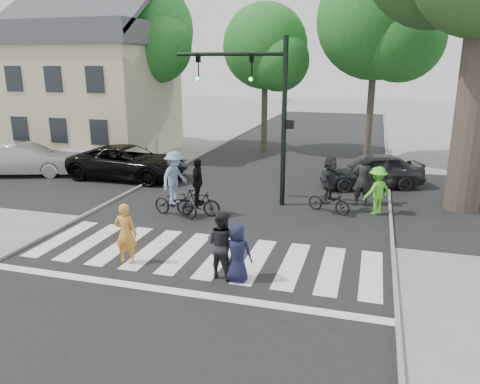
# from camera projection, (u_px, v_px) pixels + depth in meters

# --- Properties ---
(ground) EXTENTS (120.00, 120.00, 0.00)m
(ground) POSITION_uv_depth(u_px,v_px,m) (189.00, 270.00, 11.96)
(ground) COLOR gray
(ground) RESTS_ON ground
(road_stem) EXTENTS (10.00, 70.00, 0.01)m
(road_stem) POSITION_uv_depth(u_px,v_px,m) (242.00, 212.00, 16.59)
(road_stem) COLOR black
(road_stem) RESTS_ON ground
(road_cross) EXTENTS (70.00, 10.00, 0.01)m
(road_cross) POSITION_uv_depth(u_px,v_px,m) (262.00, 190.00, 19.37)
(road_cross) COLOR black
(road_cross) RESTS_ON ground
(curb_left) EXTENTS (0.10, 70.00, 0.10)m
(curb_left) POSITION_uv_depth(u_px,v_px,m) (116.00, 199.00, 17.93)
(curb_left) COLOR gray
(curb_left) RESTS_ON ground
(curb_right) EXTENTS (0.10, 70.00, 0.10)m
(curb_right) POSITION_uv_depth(u_px,v_px,m) (391.00, 224.00, 15.23)
(curb_right) COLOR gray
(curb_right) RESTS_ON ground
(crosswalk) EXTENTS (10.00, 3.85, 0.01)m
(crosswalk) POSITION_uv_depth(u_px,v_px,m) (198.00, 259.00, 12.57)
(crosswalk) COLOR silver
(crosswalk) RESTS_ON ground
(traffic_signal) EXTENTS (4.45, 0.29, 6.00)m
(traffic_signal) POSITION_uv_depth(u_px,v_px,m) (261.00, 98.00, 16.56)
(traffic_signal) COLOR black
(traffic_signal) RESTS_ON ground
(bg_tree_0) EXTENTS (5.46, 5.20, 8.97)m
(bg_tree_0) POSITION_uv_depth(u_px,v_px,m) (77.00, 45.00, 28.80)
(bg_tree_0) COLOR brown
(bg_tree_0) RESTS_ON ground
(bg_tree_1) EXTENTS (6.09, 5.80, 9.80)m
(bg_tree_1) POSITION_uv_depth(u_px,v_px,m) (147.00, 35.00, 26.84)
(bg_tree_1) COLOR brown
(bg_tree_1) RESTS_ON ground
(bg_tree_2) EXTENTS (5.04, 4.80, 8.40)m
(bg_tree_2) POSITION_uv_depth(u_px,v_px,m) (269.00, 50.00, 26.26)
(bg_tree_2) COLOR brown
(bg_tree_2) RESTS_ON ground
(bg_tree_3) EXTENTS (6.30, 6.00, 10.20)m
(bg_tree_3) POSITION_uv_depth(u_px,v_px,m) (383.00, 24.00, 23.08)
(bg_tree_3) COLOR brown
(bg_tree_3) RESTS_ON ground
(house) EXTENTS (8.40, 8.10, 8.82)m
(house) POSITION_uv_depth(u_px,v_px,m) (93.00, 86.00, 26.96)
(house) COLOR #C3BA8E
(house) RESTS_ON ground
(pedestrian_woman) EXTENTS (0.64, 0.45, 1.64)m
(pedestrian_woman) POSITION_uv_depth(u_px,v_px,m) (126.00, 234.00, 12.15)
(pedestrian_woman) COLOR gold
(pedestrian_woman) RESTS_ON ground
(pedestrian_child) EXTENTS (0.73, 0.50, 1.45)m
(pedestrian_child) POSITION_uv_depth(u_px,v_px,m) (237.00, 253.00, 11.16)
(pedestrian_child) COLOR #171B36
(pedestrian_child) RESTS_ON ground
(pedestrian_adult) EXTENTS (0.98, 0.86, 1.72)m
(pedestrian_adult) POSITION_uv_depth(u_px,v_px,m) (222.00, 244.00, 11.34)
(pedestrian_adult) COLOR black
(pedestrian_adult) RESTS_ON ground
(cyclist_left) EXTENTS (1.90, 1.30, 2.28)m
(cyclist_left) POSITION_uv_depth(u_px,v_px,m) (175.00, 189.00, 15.83)
(cyclist_left) COLOR black
(cyclist_left) RESTS_ON ground
(cyclist_mid) EXTENTS (1.58, 0.97, 2.01)m
(cyclist_mid) POSITION_uv_depth(u_px,v_px,m) (198.00, 193.00, 15.92)
(cyclist_mid) COLOR black
(cyclist_mid) RESTS_ON ground
(cyclist_right) EXTENTS (1.69, 1.56, 2.03)m
(cyclist_right) POSITION_uv_depth(u_px,v_px,m) (330.00, 188.00, 16.27)
(cyclist_right) COLOR black
(cyclist_right) RESTS_ON ground
(car_suv) EXTENTS (5.44, 2.56, 1.50)m
(car_suv) POSITION_uv_depth(u_px,v_px,m) (129.00, 162.00, 21.13)
(car_suv) COLOR black
(car_suv) RESTS_ON ground
(car_silver) EXTENTS (4.83, 2.99, 1.50)m
(car_silver) POSITION_uv_depth(u_px,v_px,m) (26.00, 160.00, 21.75)
(car_silver) COLOR #A8A9AC
(car_silver) RESTS_ON ground
(car_grey) EXTENTS (4.62, 3.17, 1.46)m
(car_grey) POSITION_uv_depth(u_px,v_px,m) (371.00, 170.00, 19.68)
(car_grey) COLOR #2C2D31
(car_grey) RESTS_ON ground
(bystander_hivis) EXTENTS (1.23, 1.19, 1.68)m
(bystander_hivis) POSITION_uv_depth(u_px,v_px,m) (377.00, 191.00, 16.13)
(bystander_hivis) COLOR #53DE27
(bystander_hivis) RESTS_ON ground
(bystander_dark) EXTENTS (0.71, 0.47, 1.91)m
(bystander_dark) POSITION_uv_depth(u_px,v_px,m) (362.00, 180.00, 17.06)
(bystander_dark) COLOR black
(bystander_dark) RESTS_ON ground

